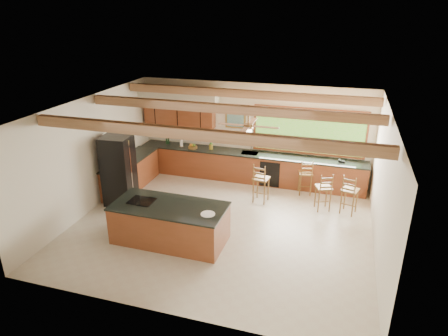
% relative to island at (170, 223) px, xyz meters
% --- Properties ---
extents(ground, '(7.20, 7.20, 0.00)m').
position_rel_island_xyz_m(ground, '(0.95, 0.99, -0.46)').
color(ground, beige).
rests_on(ground, ground).
extents(room_shell, '(7.27, 6.54, 3.02)m').
position_rel_island_xyz_m(room_shell, '(0.78, 1.65, 1.76)').
color(room_shell, beige).
rests_on(room_shell, ground).
extents(counter_run, '(7.12, 3.10, 1.22)m').
position_rel_island_xyz_m(counter_run, '(0.13, 3.51, 0.01)').
color(counter_run, brown).
rests_on(counter_run, ground).
extents(island, '(2.62, 1.26, 0.93)m').
position_rel_island_xyz_m(island, '(0.00, 0.00, 0.00)').
color(island, brown).
rests_on(island, ground).
extents(refrigerator, '(0.82, 0.80, 1.93)m').
position_rel_island_xyz_m(refrigerator, '(-2.10, 1.39, 0.51)').
color(refrigerator, black).
rests_on(refrigerator, ground).
extents(bar_stool_a, '(0.47, 0.47, 1.15)m').
position_rel_island_xyz_m(bar_stool_a, '(1.59, 2.53, 0.23)').
color(bar_stool_a, brown).
rests_on(bar_stool_a, ground).
extents(bar_stool_b, '(0.50, 0.50, 1.08)m').
position_rel_island_xyz_m(bar_stool_b, '(3.28, 2.54, 0.18)').
color(bar_stool_b, brown).
rests_on(bar_stool_b, ground).
extents(bar_stool_c, '(0.46, 0.46, 1.07)m').
position_rel_island_xyz_m(bar_stool_c, '(2.72, 3.39, 0.18)').
color(bar_stool_c, brown).
rests_on(bar_stool_c, ground).
extents(bar_stool_d, '(0.50, 0.50, 1.11)m').
position_rel_island_xyz_m(bar_stool_d, '(3.95, 2.53, 0.20)').
color(bar_stool_d, brown).
rests_on(bar_stool_d, ground).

